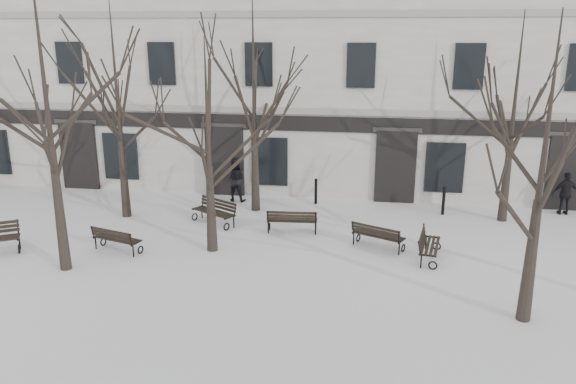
% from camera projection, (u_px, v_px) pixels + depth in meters
% --- Properties ---
extents(ground, '(100.00, 100.00, 0.00)m').
position_uv_depth(ground, '(274.00, 278.00, 15.73)').
color(ground, white).
rests_on(ground, ground).
extents(building, '(40.40, 10.20, 11.40)m').
position_uv_depth(building, '(322.00, 56.00, 26.50)').
color(building, beige).
rests_on(building, ground).
extents(tree_0, '(6.10, 6.10, 8.71)m').
position_uv_depth(tree_0, '(44.00, 79.00, 14.86)').
color(tree_0, black).
rests_on(tree_0, ground).
extents(tree_1, '(4.60, 4.60, 6.57)m').
position_uv_depth(tree_1, '(207.00, 121.00, 16.62)').
color(tree_1, black).
rests_on(tree_1, ground).
extents(tree_2, '(5.01, 5.01, 7.16)m').
position_uv_depth(tree_2, '(546.00, 136.00, 12.26)').
color(tree_2, black).
rests_on(tree_2, ground).
extents(tree_4, '(5.41, 5.41, 7.72)m').
position_uv_depth(tree_4, '(116.00, 86.00, 19.67)').
color(tree_4, black).
rests_on(tree_4, ground).
extents(tree_5, '(5.62, 5.62, 8.03)m').
position_uv_depth(tree_5, '(254.00, 78.00, 20.33)').
color(tree_5, black).
rests_on(tree_5, ground).
extents(tree_6, '(5.17, 5.17, 7.38)m').
position_uv_depth(tree_6, '(516.00, 93.00, 19.26)').
color(tree_6, black).
rests_on(tree_6, ground).
extents(bench_1, '(1.70, 1.03, 0.81)m').
position_uv_depth(bench_1, '(116.00, 239.00, 17.50)').
color(bench_1, black).
rests_on(bench_1, ground).
extents(bench_2, '(1.74, 1.25, 0.84)m').
position_uv_depth(bench_2, '(378.00, 235.00, 17.74)').
color(bench_2, black).
rests_on(bench_2, ground).
extents(bench_3, '(1.81, 1.44, 0.89)m').
position_uv_depth(bench_3, '(215.00, 211.00, 20.06)').
color(bench_3, black).
rests_on(bench_3, ground).
extents(bench_4, '(1.74, 0.74, 0.86)m').
position_uv_depth(bench_4, '(292.00, 220.00, 19.13)').
color(bench_4, black).
rests_on(bench_4, ground).
extents(bench_5, '(0.88, 1.75, 0.85)m').
position_uv_depth(bench_5, '(428.00, 244.00, 16.98)').
color(bench_5, black).
rests_on(bench_5, ground).
extents(bollard_a, '(0.13, 0.13, 1.05)m').
position_uv_depth(bollard_a, '(316.00, 190.00, 22.36)').
color(bollard_a, black).
rests_on(bollard_a, ground).
extents(bollard_b, '(0.14, 0.14, 1.09)m').
position_uv_depth(bollard_b, '(444.00, 200.00, 21.03)').
color(bollard_b, black).
rests_on(bollard_b, ground).
extents(pedestrian_b, '(0.93, 0.75, 1.81)m').
position_uv_depth(pedestrian_b, '(236.00, 201.00, 22.90)').
color(pedestrian_b, black).
rests_on(pedestrian_b, ground).
extents(pedestrian_c, '(0.98, 0.44, 1.63)m').
position_uv_depth(pedestrian_c, '(563.00, 214.00, 21.23)').
color(pedestrian_c, black).
rests_on(pedestrian_c, ground).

